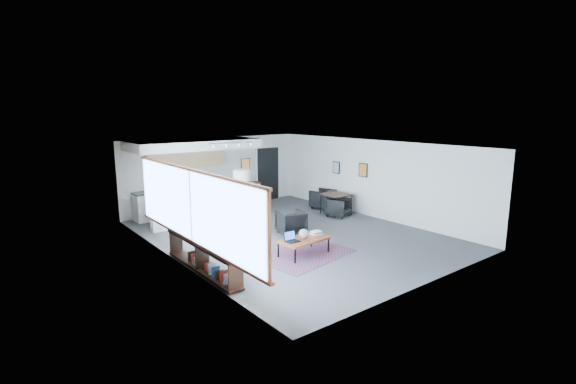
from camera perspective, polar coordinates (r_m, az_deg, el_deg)
room at (r=11.87m, az=0.36°, el=0.18°), size 7.02×9.02×2.62m
window at (r=9.31m, az=-13.08°, el=-2.16°), size 0.10×5.95×1.66m
console at (r=9.56m, az=-11.51°, el=-8.80°), size 0.35×3.00×0.80m
kitchenette at (r=14.37m, az=-12.67°, el=2.13°), size 4.20×1.96×2.60m
doorway at (r=16.76m, az=-2.82°, el=2.58°), size 1.10×0.12×2.15m
track_light at (r=13.19m, az=-7.64°, el=6.55°), size 1.60×0.07×0.15m
wall_art_lower at (r=14.47m, az=10.23°, el=2.97°), size 0.03×0.38×0.48m
wall_art_upper at (r=15.37m, az=6.62°, el=3.35°), size 0.03×0.34×0.44m
kilim_rug at (r=10.53m, az=2.17°, el=-8.54°), size 2.60×1.99×0.01m
coffee_table at (r=10.41m, az=2.18°, el=-6.56°), size 1.35×0.81×0.42m
laptop at (r=10.18m, az=0.42°, el=-6.38°), size 0.33×0.27×0.24m
ceramic_pot at (r=10.36m, az=2.17°, el=-5.75°), size 0.25×0.25×0.25m
book_stack at (r=10.77m, az=3.86°, el=-5.57°), size 0.30×0.24×0.09m
coaster at (r=10.35m, az=3.78°, el=-6.49°), size 0.13×0.13×0.01m
armchair_left at (r=11.89m, az=-8.45°, el=-4.55°), size 0.83×0.79×0.73m
armchair_right at (r=12.14m, az=0.41°, el=-4.04°), size 0.87×0.83×0.75m
floor_lamp at (r=12.86m, az=-6.38°, el=2.01°), size 0.64×0.64×1.76m
dining_table at (r=14.48m, az=6.62°, el=-0.53°), size 0.89×0.89×0.71m
dining_chair_near at (r=14.25m, az=6.96°, el=-2.16°), size 0.74×0.72×0.61m
dining_chair_far at (r=15.39m, az=4.75°, el=-1.02°), size 0.80×0.77×0.66m
microwave at (r=15.09m, az=-11.04°, el=1.60°), size 0.55×0.31×0.37m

